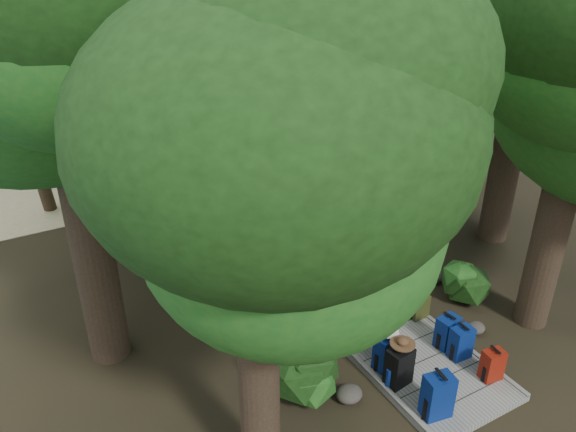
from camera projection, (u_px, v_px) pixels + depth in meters
ground at (316, 272)px, 12.64m from camera, size 120.00×120.00×0.00m
sand_beach at (126, 100)px, 25.00m from camera, size 40.00×22.00×0.02m
boardwalk at (294, 250)px, 13.39m from camera, size 2.00×12.00×0.12m
backpack_left_a at (438, 394)px, 8.63m from camera, size 0.49×0.38×0.83m
backpack_left_b at (399, 364)px, 9.24m from camera, size 0.46×0.36×0.78m
backpack_left_c at (386, 350)px, 9.59m from camera, size 0.43×0.34×0.73m
backpack_left_d at (335, 309)px, 10.82m from camera, size 0.34×0.25×0.49m
backpack_right_a at (493, 364)px, 9.37m from camera, size 0.38×0.29×0.62m
backpack_right_b at (461, 341)px, 9.84m from camera, size 0.39×0.28×0.68m
backpack_right_c at (447, 330)px, 10.11m from camera, size 0.43×0.33×0.68m
backpack_right_d at (419, 305)px, 10.89m from camera, size 0.36×0.26×0.54m
duffel_right_khaki at (399, 300)px, 11.18m from camera, size 0.37×0.55×0.36m
suitcase_on_boardwalk at (362, 328)px, 10.20m from camera, size 0.44×0.28×0.63m
lone_suitcase_on_sand at (199, 147)px, 18.67m from camera, size 0.48×0.29×0.72m
hat_brown at (403, 341)px, 9.08m from camera, size 0.42×0.42×0.13m
hat_white at (389, 330)px, 9.42m from camera, size 0.34×0.34×0.11m
kayak at (61, 149)px, 19.04m from camera, size 1.75×3.20×0.32m
sun_lounger at (256, 123)px, 21.03m from camera, size 0.78×2.12×0.67m
tree_right_b at (531, 32)px, 11.79m from camera, size 5.55×5.55×9.91m
tree_right_c at (381, 30)px, 13.58m from camera, size 5.42×5.42×9.38m
tree_left_a at (255, 243)px, 6.23m from camera, size 4.57×4.57×7.62m
tree_left_b at (61, 82)px, 7.98m from camera, size 5.51×5.51×9.91m
tree_left_c at (93, 104)px, 12.02m from camera, size 4.08×4.08×7.10m
tree_back_a at (75, 11)px, 22.16m from camera, size 4.55×4.55×7.88m
palm_right_a at (299, 59)px, 16.38m from camera, size 4.07×4.07×6.94m
palm_right_b at (270, 12)px, 20.97m from camera, size 4.21×4.21×8.13m
palm_right_c at (197, 19)px, 22.25m from camera, size 4.60×4.60×7.31m
palm_left_a at (9, 73)px, 13.52m from camera, size 4.74×4.74×7.54m
rock_left_a at (349, 394)px, 9.18m from camera, size 0.45×0.40×0.25m
rock_left_b at (267, 371)px, 9.68m from camera, size 0.37×0.34×0.21m
rock_left_c at (252, 267)px, 12.52m from camera, size 0.59×0.53×0.32m
rock_left_d at (187, 230)px, 14.17m from camera, size 0.32×0.29×0.18m
rock_right_a at (476, 328)px, 10.72m from camera, size 0.37×0.33×0.20m
rock_right_b at (437, 275)px, 12.27m from camera, size 0.49×0.44×0.27m
rock_right_c at (355, 223)px, 14.53m from camera, size 0.32×0.29×0.18m
shrub_left_a at (306, 374)px, 8.97m from camera, size 1.25×1.25×1.13m
shrub_left_b at (211, 260)px, 12.41m from camera, size 0.78×0.78×0.70m
shrub_left_c at (133, 204)px, 14.30m from camera, size 1.38×1.38×1.24m
shrub_right_a at (470, 281)px, 11.46m from camera, size 1.07×1.07×0.96m
shrub_right_b at (367, 192)px, 15.25m from camera, size 1.11×1.11×1.00m
shrub_right_c at (295, 162)px, 17.36m from camera, size 0.94×0.94×0.85m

